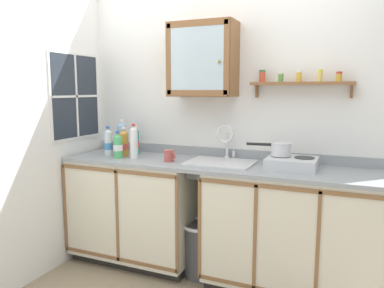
{
  "coord_description": "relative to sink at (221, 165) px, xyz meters",
  "views": [
    {
      "loc": [
        1.04,
        -2.48,
        1.56
      ],
      "look_at": [
        -0.23,
        0.46,
        1.09
      ],
      "focal_mm": 35.23,
      "sensor_mm": 36.0,
      "label": 1
    }
  ],
  "objects": [
    {
      "name": "lower_cabinet_run_right",
      "position": [
        0.59,
        -0.04,
        -0.47
      ],
      "size": [
        1.31,
        0.6,
        0.94
      ],
      "color": "black",
      "rests_on": "ground"
    },
    {
      "name": "trash_bin",
      "position": [
        -0.15,
        -0.07,
        -0.71
      ],
      "size": [
        0.33,
        0.33,
        0.46
      ],
      "color": "#4C4C51",
      "rests_on": "ground"
    },
    {
      "name": "bottle_water_clear_3",
      "position": [
        -1.05,
        -0.08,
        0.14
      ],
      "size": [
        0.07,
        0.07,
        0.27
      ],
      "color": "silver",
      "rests_on": "countertop"
    },
    {
      "name": "wall_cabinet",
      "position": [
        -0.21,
        0.12,
        0.86
      ],
      "size": [
        0.56,
        0.29,
        0.61
      ],
      "color": "brown"
    },
    {
      "name": "bottle_detergent_teal_0",
      "position": [
        -0.86,
        0.08,
        0.14
      ],
      "size": [
        0.06,
        0.06,
        0.27
      ],
      "color": "teal",
      "rests_on": "countertop"
    },
    {
      "name": "countertop",
      "position": [
        -0.06,
        -0.04,
        0.01
      ],
      "size": [
        2.58,
        0.62,
        0.03
      ],
      "primitive_type": "cube",
      "color": "gray",
      "rests_on": "lower_cabinet_run"
    },
    {
      "name": "bottle_water_blue_5",
      "position": [
        -0.99,
        0.06,
        0.17
      ],
      "size": [
        0.08,
        0.08,
        0.32
      ],
      "color": "#8CB7E0",
      "rests_on": "countertop"
    },
    {
      "name": "bottle_soda_green_4",
      "position": [
        -0.89,
        -0.15,
        0.13
      ],
      "size": [
        0.08,
        0.08,
        0.24
      ],
      "color": "#4CB266",
      "rests_on": "countertop"
    },
    {
      "name": "mug",
      "position": [
        -0.41,
        -0.12,
        0.07
      ],
      "size": [
        0.12,
        0.09,
        0.1
      ],
      "color": "#B24C47",
      "rests_on": "countertop"
    },
    {
      "name": "hot_plate_stove",
      "position": [
        0.57,
        0.0,
        0.06
      ],
      "size": [
        0.37,
        0.33,
        0.09
      ],
      "color": "silver",
      "rests_on": "countertop"
    },
    {
      "name": "backsplash",
      "position": [
        -0.06,
        0.25,
        0.06
      ],
      "size": [
        2.58,
        0.02,
        0.08
      ],
      "primitive_type": "cube",
      "color": "gray",
      "rests_on": "countertop"
    },
    {
      "name": "back_wall",
      "position": [
        -0.06,
        0.28,
        0.35
      ],
      "size": [
        3.22,
        0.07,
        2.58
      ],
      "color": "white",
      "rests_on": "ground"
    },
    {
      "name": "lower_cabinet_run",
      "position": [
        -0.79,
        -0.04,
        -0.47
      ],
      "size": [
        1.13,
        0.6,
        0.94
      ],
      "color": "black",
      "rests_on": "ground"
    },
    {
      "name": "sink",
      "position": [
        0.0,
        0.0,
        0.0
      ],
      "size": [
        0.54,
        0.46,
        0.41
      ],
      "color": "silver",
      "rests_on": "countertop"
    },
    {
      "name": "window",
      "position": [
        -1.36,
        -0.12,
        0.55
      ],
      "size": [
        0.03,
        0.64,
        0.78
      ],
      "color": "#262D38"
    },
    {
      "name": "bottle_opaque_white_2",
      "position": [
        -0.76,
        -0.1,
        0.16
      ],
      "size": [
        0.07,
        0.07,
        0.3
      ],
      "color": "white",
      "rests_on": "countertop"
    },
    {
      "name": "saucepan",
      "position": [
        0.47,
        0.03,
        0.16
      ],
      "size": [
        0.34,
        0.16,
        0.1
      ],
      "color": "silver",
      "rests_on": "hot_plate_stove"
    },
    {
      "name": "side_wall_left",
      "position": [
        -1.39,
        -0.66,
        0.34
      ],
      "size": [
        0.05,
        3.44,
        2.58
      ],
      "primitive_type": "cube",
      "color": "white",
      "rests_on": "ground"
    },
    {
      "name": "spice_shelf",
      "position": [
        0.58,
        0.19,
        0.67
      ],
      "size": [
        0.79,
        0.14,
        0.22
      ],
      "color": "brown"
    },
    {
      "name": "bottle_juice_amber_1",
      "position": [
        -0.91,
        -0.04,
        0.14
      ],
      "size": [
        0.09,
        0.09,
        0.26
      ],
      "color": "gold",
      "rests_on": "countertop"
    }
  ]
}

